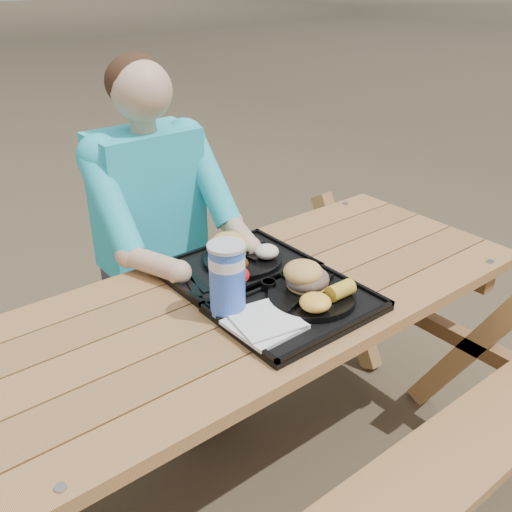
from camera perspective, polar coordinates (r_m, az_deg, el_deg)
ground at (r=2.23m, az=0.00°, el=-20.50°), size 60.00×60.00×0.00m
picnic_table at (r=1.97m, az=0.00°, el=-13.15°), size 1.80×1.49×0.75m
tray_near at (r=1.67m, az=4.09°, el=-5.20°), size 0.45×0.35×0.02m
tray_far at (r=1.87m, az=-1.87°, el=-1.31°), size 0.45×0.35×0.02m
plate_near at (r=1.69m, az=5.61°, el=-4.06°), size 0.26×0.26×0.02m
plate_far at (r=1.88m, az=-1.33°, el=-0.39°), size 0.26×0.26×0.02m
napkin_stack at (r=1.56m, az=0.86°, el=-6.73°), size 0.18×0.18×0.02m
soda_cup at (r=1.58m, az=-2.89°, el=-2.47°), size 0.10×0.10×0.20m
condiment_bbq at (r=1.73m, az=1.27°, el=-2.93°), size 0.05×0.05×0.03m
condiment_mustard at (r=1.78m, az=3.15°, el=-2.11°), size 0.04×0.04×0.03m
sandwich at (r=1.69m, az=5.21°, el=-1.17°), size 0.12×0.12×0.13m
mac_cheese at (r=1.60m, az=5.96°, el=-4.63°), size 0.09×0.09×0.05m
corn_cob at (r=1.66m, az=8.47°, el=-3.41°), size 0.08×0.08×0.05m
cutlery_far at (r=1.79m, az=-6.02°, el=-2.43°), size 0.05×0.17×0.01m
burger at (r=1.88m, az=-2.76°, el=1.74°), size 0.12×0.12×0.11m
baked_beans at (r=1.80m, az=-2.04°, el=-0.74°), size 0.08×0.08×0.04m
potato_salad at (r=1.87m, az=1.08°, el=0.45°), size 0.08×0.08×0.04m
diner at (r=2.25m, az=-10.05°, el=0.03°), size 0.48×0.84×1.28m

